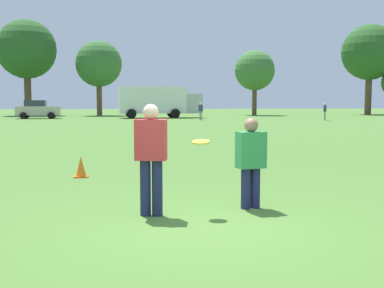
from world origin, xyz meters
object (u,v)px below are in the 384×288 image
Objects in this scene: player_defender at (251,158)px; frisbee at (201,142)px; player_thrower at (151,153)px; bystander_sideline_watcher at (325,111)px; bystander_field_marshal at (201,110)px; box_truck at (158,101)px; traffic_cone at (81,167)px; parked_car_center at (38,109)px.

player_defender reaches higher than frisbee.
player_thrower is 38.41m from bystander_sideline_watcher.
frisbee is 0.17× the size of bystander_field_marshal.
player_thrower is 1.10× the size of bystander_sideline_watcher.
frisbee is at bearing -92.57° from box_truck.
player_defender is 0.94× the size of bystander_field_marshal.
player_thrower is 4.27m from traffic_cone.
parked_car_center is at bearing 103.48° from frisbee.
bystander_sideline_watcher is 0.98× the size of bystander_field_marshal.
bystander_sideline_watcher reaches higher than traffic_cone.
frisbee is 36.77m from bystander_field_marshal.
box_truck reaches higher than player_thrower.
player_defender is at bearing -91.41° from box_truck.
bystander_field_marshal is at bearing 82.78° from player_defender.
box_truck reaches higher than bystander_field_marshal.
frisbee is at bearing -60.99° from traffic_cone.
bystander_field_marshal is at bearing -60.41° from box_truck.
player_defender is (1.63, 0.29, -0.14)m from player_thrower.
parked_car_center is 16.55m from bystander_field_marshal.
player_thrower reaches higher than frisbee.
frisbee is 0.06× the size of parked_car_center.
player_thrower is 36.86m from bystander_field_marshal.
frisbee is 0.03× the size of box_truck.
frisbee is at bearing -98.50° from bystander_field_marshal.
player_defender is 36.33m from bystander_field_marshal.
player_thrower reaches higher than bystander_field_marshal.
parked_car_center is (-7.89, 38.11, 0.69)m from traffic_cone.
bystander_field_marshal is (-11.09, 2.04, 0.02)m from bystander_sideline_watcher.
box_truck is 16.79m from bystander_sideline_watcher.
player_defender is 4.82m from traffic_cone.
player_defender is at bearing -49.97° from traffic_cone.
bystander_sideline_watcher is (18.73, 30.34, 0.65)m from traffic_cone.
box_truck is 5.56× the size of bystander_sideline_watcher.
player_defender is 0.17× the size of box_truck.
frisbee is at bearing -160.01° from player_defender.
bystander_field_marshal is (4.57, 36.04, 0.07)m from player_defender.
player_thrower is at bearing 178.09° from frisbee.
player_defender is at bearing 19.99° from frisbee.
parked_car_center is 2.77× the size of bystander_sideline_watcher.
player_thrower is at bearing -169.89° from player_defender.
traffic_cone is 33.28m from bystander_field_marshal.
player_thrower is 1.16× the size of player_defender.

